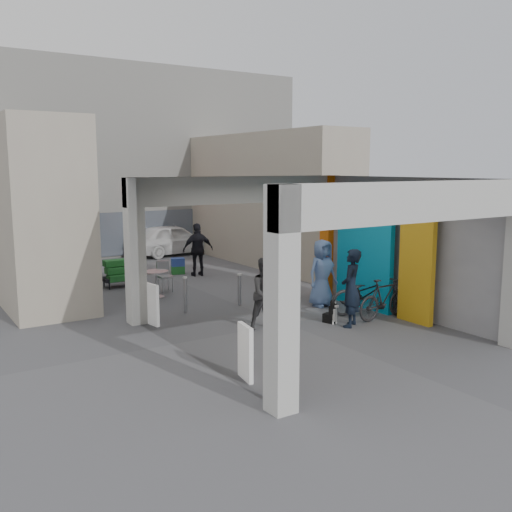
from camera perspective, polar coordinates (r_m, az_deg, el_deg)
ground at (r=13.87m, az=3.03°, el=-6.77°), size 90.00×90.00×0.00m
arcade_canopy at (r=13.12m, az=7.13°, el=2.52°), size 6.40×6.45×6.40m
far_building at (r=26.01m, az=-15.54°, el=9.13°), size 18.00×4.08×8.00m
plaza_bldg_left at (r=18.65m, az=-22.54°, el=4.40°), size 2.00×9.00×5.00m
plaza_bldg_right at (r=22.12m, az=1.11°, el=5.68°), size 2.00×9.00×5.00m
bollard_left at (r=14.89m, az=-7.07°, el=-3.90°), size 0.09×0.09×0.93m
bollard_center at (r=15.57m, az=-1.67°, el=-3.41°), size 0.09×0.09×0.85m
bollard_right at (r=16.52m, az=3.25°, el=-2.49°), size 0.09×0.09×0.97m
advert_board_near at (r=10.22m, az=-1.05°, el=-9.57°), size 0.18×0.56×1.00m
advert_board_far at (r=13.87m, az=-10.37°, el=-4.75°), size 0.17×0.56×1.00m
cafe_set at (r=17.01m, az=-10.68°, el=-2.84°), size 1.53×1.23×0.92m
produce_stand at (r=18.52m, az=-13.18°, el=-1.95°), size 1.28×0.69×0.84m
crate_stack at (r=20.33m, az=-7.82°, el=-0.99°), size 0.53×0.47×0.56m
border_collie at (r=13.96m, az=7.59°, el=-5.74°), size 0.22×0.43×0.59m
man_with_dog at (r=13.60m, az=9.48°, el=-3.18°), size 0.81×0.75×1.85m
man_back_turned at (r=13.24m, az=1.04°, el=-3.77°), size 0.86×0.70×1.68m
man_elderly at (r=15.48m, az=6.64°, el=-1.70°), size 0.90×0.60×1.82m
man_crates at (r=19.78m, az=-5.83°, el=0.64°), size 1.14×0.63×1.83m
bicycle_front at (r=14.94m, az=10.98°, el=-3.70°), size 2.11×1.11×1.06m
bicycle_rear at (r=14.50m, az=12.72°, el=-4.19°), size 1.73×0.55×1.03m
white_van at (r=24.70m, az=-8.38°, el=1.66°), size 4.06×1.93×1.34m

